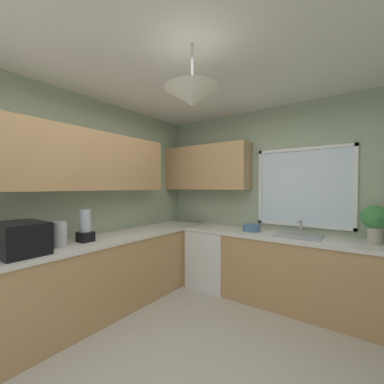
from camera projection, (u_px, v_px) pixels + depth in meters
ground_plane at (192, 372)px, 1.96m from camera, size 8.49×8.49×0.00m
room_shell at (190, 161)px, 2.49m from camera, size 3.58×3.98×2.68m
counter_run_left at (91, 279)px, 2.78m from camera, size 0.65×3.59×0.88m
counter_run_back at (279, 268)px, 3.14m from camera, size 2.67×0.65×0.88m
dishwasher at (213, 258)px, 3.69m from camera, size 0.60×0.60×0.84m
microwave at (20, 238)px, 2.21m from camera, size 0.48×0.36×0.29m
kettle at (60, 234)px, 2.47m from camera, size 0.13×0.13×0.26m
sink_assembly at (298, 235)px, 3.01m from camera, size 0.54×0.40×0.19m
potted_plant at (375, 220)px, 2.59m from camera, size 0.26×0.26×0.41m
bowl at (251, 228)px, 3.35m from camera, size 0.24×0.24×0.09m
blender_appliance at (85, 227)px, 2.72m from camera, size 0.15×0.15×0.36m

